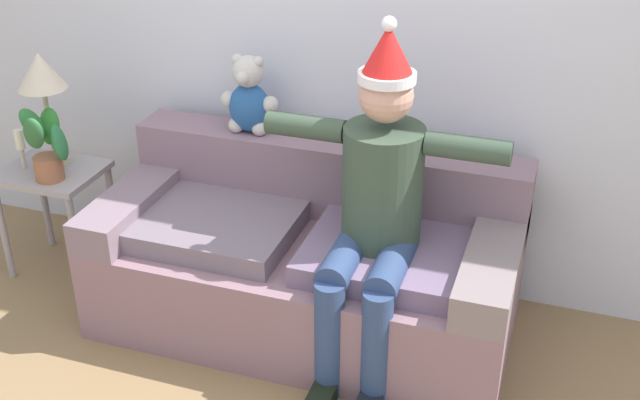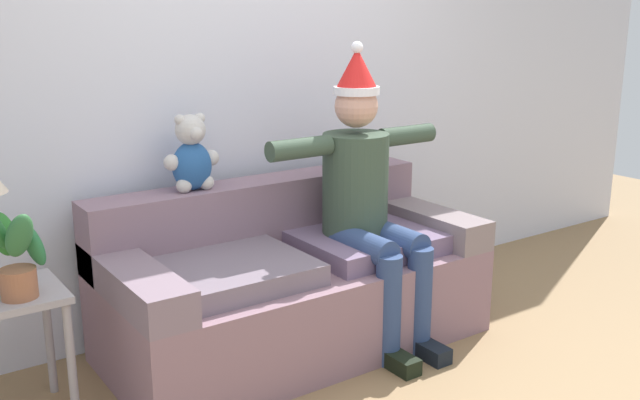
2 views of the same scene
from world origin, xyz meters
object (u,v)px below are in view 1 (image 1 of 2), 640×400
at_px(couch, 309,260).
at_px(person_seated, 376,203).
at_px(table_lamp, 41,77).
at_px(potted_plant, 46,145).
at_px(side_table, 54,189).
at_px(candle_tall, 20,144).
at_px(teddy_bear, 249,98).

height_order(couch, person_seated, person_seated).
relative_size(table_lamp, potted_plant, 1.50).
bearing_deg(side_table, table_lamp, 104.82).
xyz_separation_m(couch, potted_plant, (-1.31, -0.07, 0.43)).
height_order(table_lamp, candle_tall, table_lamp).
distance_m(couch, side_table, 1.39).
xyz_separation_m(person_seated, potted_plant, (-1.67, 0.09, -0.02)).
bearing_deg(teddy_bear, potted_plant, -159.08).
bearing_deg(potted_plant, side_table, 129.14).
bearing_deg(table_lamp, teddy_bear, 10.53).
xyz_separation_m(table_lamp, candle_tall, (-0.12, -0.10, -0.33)).
height_order(table_lamp, potted_plant, table_lamp).
relative_size(teddy_bear, potted_plant, 0.99).
relative_size(person_seated, candle_tall, 7.51).
relative_size(side_table, candle_tall, 2.84).
distance_m(person_seated, candle_tall, 1.88).
xyz_separation_m(couch, candle_tall, (-1.52, -0.01, 0.38)).
height_order(side_table, potted_plant, potted_plant).
bearing_deg(potted_plant, couch, 3.12).
bearing_deg(candle_tall, potted_plant, -17.10).
height_order(teddy_bear, candle_tall, teddy_bear).
distance_m(table_lamp, potted_plant, 0.33).
distance_m(person_seated, teddy_bear, 0.89).
relative_size(person_seated, side_table, 2.64).
height_order(person_seated, candle_tall, person_seated).
height_order(couch, table_lamp, table_lamp).
bearing_deg(person_seated, potted_plant, 176.94).
height_order(potted_plant, candle_tall, potted_plant).
bearing_deg(couch, person_seated, -24.34).
xyz_separation_m(side_table, table_lamp, (-0.02, 0.08, 0.57)).
xyz_separation_m(person_seated, teddy_bear, (-0.75, 0.44, 0.21)).
bearing_deg(couch, teddy_bear, 144.47).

